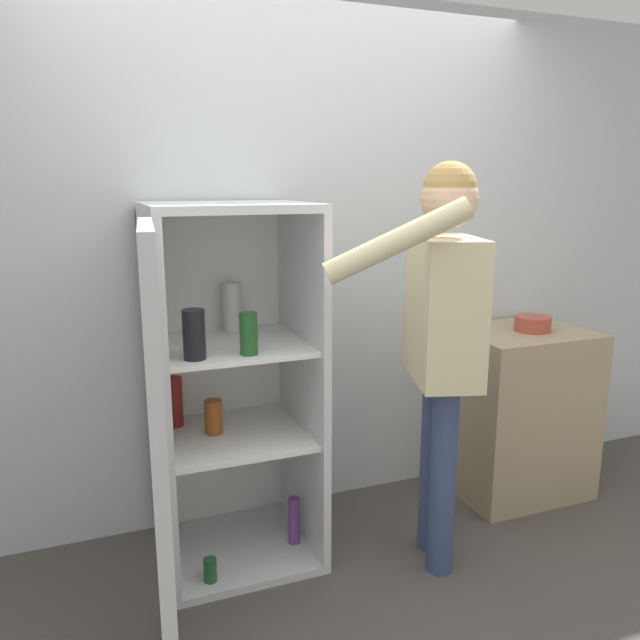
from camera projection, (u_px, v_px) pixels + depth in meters
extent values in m
plane|color=#4C4742|center=(370.00, 612.00, 2.48)|extent=(12.00, 12.00, 0.00)
cube|color=silver|center=(289.00, 264.00, 3.10)|extent=(7.00, 0.06, 2.55)
cube|color=silver|center=(238.00, 547.00, 2.90)|extent=(0.68, 0.64, 0.04)
cube|color=silver|center=(227.00, 207.00, 2.56)|extent=(0.68, 0.64, 0.04)
cube|color=white|center=(218.00, 368.00, 3.00)|extent=(0.68, 0.03, 1.52)
cube|color=silver|center=(158.00, 396.00, 2.61)|extent=(0.03, 0.64, 1.52)
cube|color=silver|center=(302.00, 379.00, 2.84)|extent=(0.04, 0.64, 1.52)
cube|color=white|center=(234.00, 435.00, 2.78)|extent=(0.61, 0.57, 0.02)
cube|color=white|center=(231.00, 345.00, 2.69)|extent=(0.61, 0.57, 0.02)
cube|color=silver|center=(160.00, 463.00, 1.99)|extent=(0.11, 0.68, 1.52)
cylinder|color=beige|center=(232.00, 307.00, 2.88)|extent=(0.08, 0.08, 0.23)
cylinder|color=maroon|center=(175.00, 402.00, 2.83)|extent=(0.07, 0.07, 0.23)
cylinder|color=#1E5123|center=(210.00, 570.00, 2.61)|extent=(0.06, 0.06, 0.10)
cylinder|color=#1E5123|center=(249.00, 334.00, 2.48)|extent=(0.07, 0.07, 0.17)
cylinder|color=#9E4C19|center=(213.00, 417.00, 2.75)|extent=(0.08, 0.08, 0.15)
cylinder|color=#723884|center=(294.00, 520.00, 2.88)|extent=(0.05, 0.05, 0.22)
cylinder|color=black|center=(194.00, 335.00, 2.41)|extent=(0.09, 0.09, 0.20)
cylinder|color=#384770|center=(443.00, 481.00, 2.67)|extent=(0.11, 0.11, 0.85)
cylinder|color=#384770|center=(432.00, 462.00, 2.84)|extent=(0.11, 0.11, 0.85)
cube|color=beige|center=(445.00, 310.00, 2.59)|extent=(0.36, 0.49, 0.60)
sphere|color=#DBAD89|center=(449.00, 199.00, 2.50)|extent=(0.23, 0.23, 0.23)
sphere|color=#AD894C|center=(450.00, 188.00, 2.49)|extent=(0.22, 0.22, 0.22)
cylinder|color=beige|center=(397.00, 241.00, 2.27)|extent=(0.55, 0.25, 0.32)
cylinder|color=beige|center=(430.00, 306.00, 2.84)|extent=(0.09, 0.09, 0.57)
cube|color=tan|center=(517.00, 411.00, 3.40)|extent=(0.69, 0.56, 0.91)
cylinder|color=#B24738|center=(533.00, 324.00, 3.28)|extent=(0.19, 0.19, 0.08)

